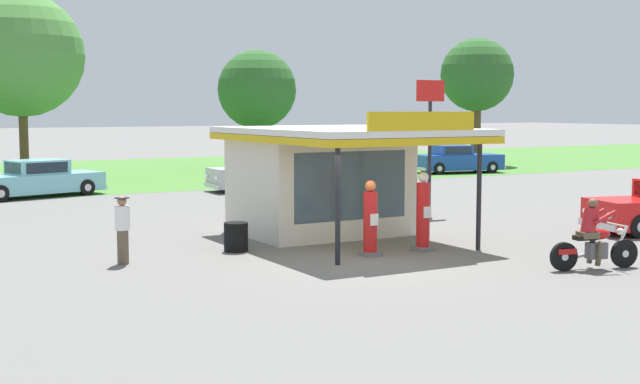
{
  "coord_description": "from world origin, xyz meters",
  "views": [
    {
      "loc": [
        -10.33,
        -16.2,
        3.53
      ],
      "look_at": [
        0.34,
        2.49,
        1.4
      ],
      "focal_mm": 47.11,
      "sensor_mm": 36.0,
      "label": 1
    }
  ],
  "objects_px": {
    "gas_pump_nearside": "(370,222)",
    "bystander_chatting_near_pumps": "(324,176)",
    "parked_car_back_row_far_left": "(264,174)",
    "bystander_leaning_by_kiosk": "(122,228)",
    "parked_car_back_row_centre_right": "(327,165)",
    "parked_car_second_row_spare": "(35,180)",
    "roadside_pole_sign": "(430,123)",
    "spare_tire_stack": "(236,237)",
    "gas_pump_offside": "(423,215)",
    "parked_car_back_row_centre_left": "(457,160)",
    "motorcycle_with_rider": "(593,240)"
  },
  "relations": [
    {
      "from": "gas_pump_nearside",
      "to": "roadside_pole_sign",
      "type": "relative_size",
      "value": 0.41
    },
    {
      "from": "parked_car_back_row_centre_left",
      "to": "roadside_pole_sign",
      "type": "height_order",
      "value": "roadside_pole_sign"
    },
    {
      "from": "gas_pump_nearside",
      "to": "parked_car_back_row_far_left",
      "type": "height_order",
      "value": "gas_pump_nearside"
    },
    {
      "from": "parked_car_back_row_centre_right",
      "to": "roadside_pole_sign",
      "type": "height_order",
      "value": "roadside_pole_sign"
    },
    {
      "from": "parked_car_back_row_centre_left",
      "to": "bystander_leaning_by_kiosk",
      "type": "relative_size",
      "value": 3.36
    },
    {
      "from": "gas_pump_offside",
      "to": "parked_car_back_row_centre_left",
      "type": "xyz_separation_m",
      "value": [
        17.2,
        19.93,
        -0.2
      ]
    },
    {
      "from": "parked_car_back_row_centre_left",
      "to": "roadside_pole_sign",
      "type": "relative_size",
      "value": 1.16
    },
    {
      "from": "gas_pump_offside",
      "to": "bystander_chatting_near_pumps",
      "type": "xyz_separation_m",
      "value": [
        4.24,
        12.26,
        -0.04
      ]
    },
    {
      "from": "parked_car_second_row_spare",
      "to": "parked_car_back_row_centre_right",
      "type": "height_order",
      "value": "parked_car_back_row_centre_right"
    },
    {
      "from": "motorcycle_with_rider",
      "to": "parked_car_back_row_centre_right",
      "type": "height_order",
      "value": "motorcycle_with_rider"
    },
    {
      "from": "roadside_pole_sign",
      "to": "spare_tire_stack",
      "type": "height_order",
      "value": "roadside_pole_sign"
    },
    {
      "from": "parked_car_back_row_centre_left",
      "to": "bystander_chatting_near_pumps",
      "type": "distance_m",
      "value": 15.06
    },
    {
      "from": "gas_pump_offside",
      "to": "motorcycle_with_rider",
      "type": "height_order",
      "value": "gas_pump_offside"
    },
    {
      "from": "parked_car_back_row_centre_right",
      "to": "roadside_pole_sign",
      "type": "relative_size",
      "value": 1.16
    },
    {
      "from": "parked_car_back_row_centre_right",
      "to": "spare_tire_stack",
      "type": "height_order",
      "value": "parked_car_back_row_centre_right"
    },
    {
      "from": "parked_car_back_row_centre_right",
      "to": "parked_car_second_row_spare",
      "type": "bearing_deg",
      "value": -172.71
    },
    {
      "from": "gas_pump_nearside",
      "to": "bystander_chatting_near_pumps",
      "type": "distance_m",
      "value": 13.57
    },
    {
      "from": "spare_tire_stack",
      "to": "parked_car_back_row_centre_left",
      "type": "bearing_deg",
      "value": 39.72
    },
    {
      "from": "parked_car_back_row_centre_right",
      "to": "roadside_pole_sign",
      "type": "xyz_separation_m",
      "value": [
        -4.41,
        -14.36,
        2.38
      ]
    },
    {
      "from": "motorcycle_with_rider",
      "to": "gas_pump_nearside",
      "type": "bearing_deg",
      "value": 130.65
    },
    {
      "from": "parked_car_back_row_far_left",
      "to": "spare_tire_stack",
      "type": "xyz_separation_m",
      "value": [
        -7.55,
        -13.91,
        -0.36
      ]
    },
    {
      "from": "parked_car_back_row_centre_right",
      "to": "parked_car_back_row_far_left",
      "type": "height_order",
      "value": "parked_car_back_row_far_left"
    },
    {
      "from": "parked_car_second_row_spare",
      "to": "bystander_chatting_near_pumps",
      "type": "xyz_separation_m",
      "value": [
        10.07,
        -5.92,
        0.19
      ]
    },
    {
      "from": "gas_pump_nearside",
      "to": "spare_tire_stack",
      "type": "distance_m",
      "value": 3.4
    },
    {
      "from": "gas_pump_nearside",
      "to": "parked_car_second_row_spare",
      "type": "relative_size",
      "value": 0.31
    },
    {
      "from": "parked_car_back_row_far_left",
      "to": "bystander_leaning_by_kiosk",
      "type": "distance_m",
      "value": 17.68
    },
    {
      "from": "parked_car_second_row_spare",
      "to": "parked_car_back_row_centre_left",
      "type": "bearing_deg",
      "value": 4.34
    },
    {
      "from": "parked_car_back_row_centre_right",
      "to": "parked_car_back_row_far_left",
      "type": "xyz_separation_m",
      "value": [
        -5.48,
        -3.93,
        0.02
      ]
    },
    {
      "from": "motorcycle_with_rider",
      "to": "spare_tire_stack",
      "type": "height_order",
      "value": "motorcycle_with_rider"
    },
    {
      "from": "roadside_pole_sign",
      "to": "gas_pump_nearside",
      "type": "bearing_deg",
      "value": -136.8
    },
    {
      "from": "gas_pump_nearside",
      "to": "bystander_leaning_by_kiosk",
      "type": "xyz_separation_m",
      "value": [
        -5.49,
        1.92,
        -0.01
      ]
    },
    {
      "from": "parked_car_back_row_far_left",
      "to": "bystander_chatting_near_pumps",
      "type": "xyz_separation_m",
      "value": [
        0.79,
        -3.88,
        0.14
      ]
    },
    {
      "from": "roadside_pole_sign",
      "to": "bystander_chatting_near_pumps",
      "type": "bearing_deg",
      "value": 92.37
    },
    {
      "from": "parked_car_back_row_centre_right",
      "to": "bystander_chatting_near_pumps",
      "type": "bearing_deg",
      "value": -120.96
    },
    {
      "from": "motorcycle_with_rider",
      "to": "bystander_leaning_by_kiosk",
      "type": "distance_m",
      "value": 10.55
    },
    {
      "from": "gas_pump_offside",
      "to": "bystander_chatting_near_pumps",
      "type": "distance_m",
      "value": 12.97
    },
    {
      "from": "bystander_leaning_by_kiosk",
      "to": "spare_tire_stack",
      "type": "bearing_deg",
      "value": 5.89
    },
    {
      "from": "bystander_leaning_by_kiosk",
      "to": "roadside_pole_sign",
      "type": "distance_m",
      "value": 12.38
    },
    {
      "from": "bystander_leaning_by_kiosk",
      "to": "roadside_pole_sign",
      "type": "relative_size",
      "value": 0.35
    },
    {
      "from": "bystander_chatting_near_pumps",
      "to": "motorcycle_with_rider",
      "type": "bearing_deg",
      "value": -98.75
    },
    {
      "from": "bystander_leaning_by_kiosk",
      "to": "bystander_chatting_near_pumps",
      "type": "height_order",
      "value": "bystander_chatting_near_pumps"
    },
    {
      "from": "gas_pump_offside",
      "to": "parked_car_second_row_spare",
      "type": "bearing_deg",
      "value": 107.78
    },
    {
      "from": "gas_pump_nearside",
      "to": "spare_tire_stack",
      "type": "height_order",
      "value": "gas_pump_nearside"
    },
    {
      "from": "parked_car_back_row_centre_right",
      "to": "bystander_chatting_near_pumps",
      "type": "height_order",
      "value": "bystander_chatting_near_pumps"
    },
    {
      "from": "roadside_pole_sign",
      "to": "gas_pump_offside",
      "type": "bearing_deg",
      "value": -128.3
    },
    {
      "from": "bystander_chatting_near_pumps",
      "to": "spare_tire_stack",
      "type": "height_order",
      "value": "bystander_chatting_near_pumps"
    },
    {
      "from": "gas_pump_nearside",
      "to": "bystander_chatting_near_pumps",
      "type": "bearing_deg",
      "value": 64.64
    },
    {
      "from": "parked_car_back_row_centre_right",
      "to": "roadside_pole_sign",
      "type": "distance_m",
      "value": 15.21
    },
    {
      "from": "parked_car_second_row_spare",
      "to": "spare_tire_stack",
      "type": "height_order",
      "value": "parked_car_second_row_spare"
    },
    {
      "from": "gas_pump_offside",
      "to": "roadside_pole_sign",
      "type": "xyz_separation_m",
      "value": [
        4.51,
        5.71,
        2.18
      ]
    }
  ]
}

